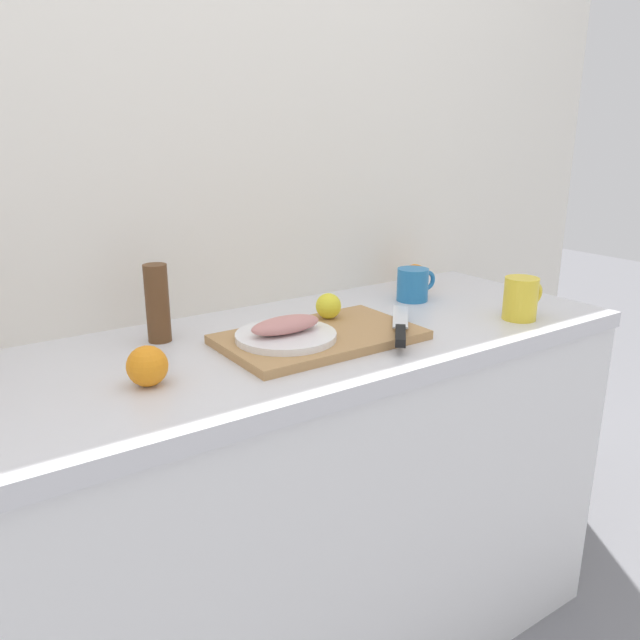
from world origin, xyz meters
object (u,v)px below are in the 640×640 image
at_px(chef_knife, 400,328).
at_px(coffee_mug_1, 521,298).
at_px(cutting_board, 320,337).
at_px(lemon_0, 328,306).
at_px(coffee_mug_0, 413,284).
at_px(pepper_mill, 157,303).
at_px(white_plate, 286,336).
at_px(fish_fillet, 286,325).
at_px(orange_0, 415,276).

bearing_deg(chef_knife, coffee_mug_1, -55.34).
height_order(cutting_board, coffee_mug_1, coffee_mug_1).
height_order(lemon_0, coffee_mug_0, coffee_mug_0).
xyz_separation_m(coffee_mug_1, pepper_mill, (-0.80, 0.35, 0.03)).
relative_size(cutting_board, white_plate, 2.00).
distance_m(white_plate, pepper_mill, 0.30).
bearing_deg(cutting_board, pepper_mill, 144.88).
height_order(fish_fillet, pepper_mill, pepper_mill).
height_order(cutting_board, white_plate, white_plate).
bearing_deg(orange_0, lemon_0, -159.17).
height_order(coffee_mug_0, coffee_mug_1, coffee_mug_1).
bearing_deg(fish_fillet, coffee_mug_1, -13.51).
height_order(cutting_board, lemon_0, lemon_0).
bearing_deg(white_plate, coffee_mug_1, -13.51).
distance_m(coffee_mug_0, pepper_mill, 0.71).
xyz_separation_m(cutting_board, lemon_0, (0.08, 0.08, 0.04)).
relative_size(lemon_0, coffee_mug_1, 0.50).
xyz_separation_m(chef_knife, pepper_mill, (-0.45, 0.30, 0.06)).
bearing_deg(coffee_mug_1, orange_0, 89.77).
bearing_deg(coffee_mug_1, pepper_mill, 156.74).
bearing_deg(fish_fillet, orange_0, 21.98).
xyz_separation_m(cutting_board, chef_knife, (0.15, -0.10, 0.02)).
height_order(chef_knife, pepper_mill, pepper_mill).
relative_size(cutting_board, coffee_mug_1, 3.56).
bearing_deg(chef_knife, orange_0, -5.05).
distance_m(coffee_mug_0, coffee_mug_1, 0.30).
height_order(white_plate, lemon_0, lemon_0).
distance_m(cutting_board, white_plate, 0.09).
bearing_deg(lemon_0, fish_fillet, -155.13).
relative_size(fish_fillet, pepper_mill, 0.94).
xyz_separation_m(chef_knife, coffee_mug_0, (0.26, 0.24, 0.02)).
distance_m(white_plate, orange_0, 0.65).
relative_size(white_plate, lemon_0, 3.58).
xyz_separation_m(lemon_0, coffee_mug_0, (0.33, 0.06, -0.01)).
xyz_separation_m(chef_knife, coffee_mug_1, (0.36, -0.04, 0.02)).
bearing_deg(pepper_mill, fish_fillet, -44.31).
bearing_deg(orange_0, pepper_mill, -177.21).
relative_size(cutting_board, coffee_mug_0, 3.48).
relative_size(cutting_board, lemon_0, 7.16).
distance_m(white_plate, chef_knife, 0.26).
bearing_deg(chef_knife, coffee_mug_0, -5.74).
height_order(white_plate, coffee_mug_1, coffee_mug_1).
xyz_separation_m(cutting_board, coffee_mug_1, (0.51, -0.14, 0.04)).
relative_size(coffee_mug_1, orange_0, 1.71).
distance_m(orange_0, pepper_mill, 0.81).
height_order(white_plate, fish_fillet, fish_fillet).
relative_size(cutting_board, chef_knife, 1.86).
relative_size(cutting_board, pepper_mill, 2.51).
relative_size(lemon_0, orange_0, 0.85).
xyz_separation_m(cutting_board, orange_0, (0.51, 0.25, 0.03)).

